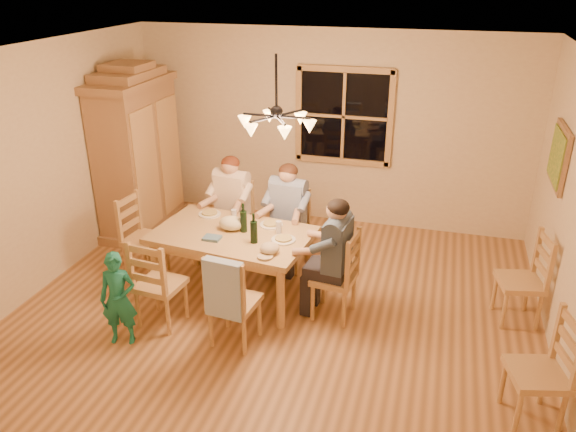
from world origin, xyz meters
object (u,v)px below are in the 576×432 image
(armoire, at_px, (138,157))
(chair_end_right, at_px, (334,290))
(chair_far_right, at_px, (288,244))
(chair_spare_back, at_px, (517,295))
(adult_slate_man, at_px, (335,244))
(adult_plaid_man, at_px, (288,204))
(chandelier, at_px, (277,122))
(chair_far_left, at_px, (233,234))
(adult_woman, at_px, (231,195))
(chair_end_left, at_px, (146,251))
(chair_near_right, at_px, (235,315))
(wine_bottle_a, at_px, (243,218))
(wine_bottle_b, at_px, (254,228))
(dining_table, at_px, (233,241))
(chair_spare_front, at_px, (533,389))
(chair_near_left, at_px, (162,297))
(child, at_px, (118,299))

(armoire, bearing_deg, chair_end_right, -25.36)
(armoire, xyz_separation_m, chair_far_right, (2.27, -0.54, -0.75))
(chair_spare_back, bearing_deg, adult_slate_man, 90.88)
(armoire, relative_size, adult_plaid_man, 2.63)
(chair_end_right, bearing_deg, chandelier, 100.82)
(chair_far_right, distance_m, adult_slate_man, 1.28)
(chair_far_left, distance_m, chair_end_right, 1.79)
(adult_woman, xyz_separation_m, adult_plaid_man, (0.75, -0.08, 0.00))
(chair_end_left, bearing_deg, chair_near_right, 63.43)
(chandelier, distance_m, adult_plaid_man, 1.56)
(wine_bottle_a, bearing_deg, wine_bottle_b, -48.72)
(chair_far_right, height_order, chair_near_right, same)
(chandelier, bearing_deg, armoire, 148.59)
(dining_table, xyz_separation_m, chair_end_right, (1.17, -0.13, -0.35))
(chandelier, xyz_separation_m, chair_spare_back, (2.45, 0.48, -1.77))
(chair_near_right, relative_size, chair_spare_front, 1.00)
(chair_far_left, relative_size, wine_bottle_b, 3.00)
(chair_near_left, distance_m, child, 0.50)
(chair_far_left, distance_m, chair_near_right, 1.81)
(chandelier, xyz_separation_m, dining_table, (-0.57, 0.18, -1.42))
(chandelier, distance_m, armoire, 3.02)
(chandelier, distance_m, child, 2.28)
(chair_spare_front, bearing_deg, dining_table, 54.21)
(armoire, xyz_separation_m, chair_end_left, (0.68, -1.17, -0.75))
(chair_spare_front, bearing_deg, adult_plaid_man, 38.88)
(adult_woman, xyz_separation_m, wine_bottle_b, (0.64, -1.00, 0.08))
(chair_spare_front, relative_size, chair_spare_back, 1.00)
(chandelier, distance_m, chair_spare_back, 3.06)
(chair_spare_front, bearing_deg, child, 75.08)
(armoire, bearing_deg, chair_spare_front, -26.96)
(dining_table, bearing_deg, adult_woman, 111.59)
(child, bearing_deg, adult_plaid_man, 43.27)
(chair_far_right, xyz_separation_m, adult_woman, (-0.75, 0.08, 0.54))
(chair_near_right, bearing_deg, chair_end_right, 46.74)
(adult_slate_man, bearing_deg, adult_plaid_man, 46.64)
(chair_near_right, relative_size, chair_end_right, 1.00)
(chair_far_right, xyz_separation_m, adult_plaid_man, (0.00, -0.00, 0.54))
(chair_spare_front, bearing_deg, chair_near_left, 68.58)
(chair_near_right, height_order, adult_slate_man, adult_slate_man)
(chair_end_right, relative_size, chair_spare_front, 1.00)
(chair_far_right, height_order, chair_near_left, same)
(chair_end_left, relative_size, chair_spare_back, 1.00)
(adult_woman, relative_size, chair_spare_front, 0.88)
(wine_bottle_b, bearing_deg, chair_end_left, 168.81)
(armoire, xyz_separation_m, adult_plaid_man, (2.27, -0.54, -0.22))
(chair_near_left, bearing_deg, armoire, 129.50)
(child, bearing_deg, chair_end_right, 12.58)
(chair_end_right, height_order, adult_woman, adult_woman)
(chair_far_left, height_order, adult_plaid_man, adult_plaid_man)
(chair_near_left, height_order, adult_plaid_man, adult_plaid_man)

